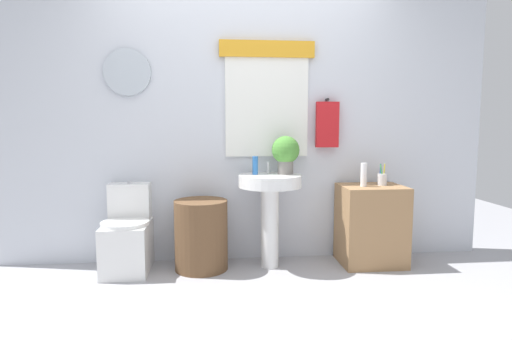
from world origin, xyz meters
The scene contains 11 objects.
ground_plane centered at (0.00, 0.00, 0.00)m, with size 8.00×8.00×0.00m, color #A3A3A8.
back_wall centered at (0.00, 1.15, 1.30)m, with size 4.40×0.18×2.60m.
toilet centered at (-0.98, 0.88, 0.28)m, with size 0.38×0.51×0.73m.
laundry_hamper centered at (-0.38, 0.85, 0.29)m, with size 0.44×0.44×0.58m, color brown.
pedestal_sink centered at (0.20, 0.85, 0.60)m, with size 0.53×0.53×0.79m.
faucet centered at (0.20, 0.97, 0.84)m, with size 0.03×0.03×0.10m, color silver.
wooden_cabinet centered at (1.09, 0.85, 0.34)m, with size 0.53×0.44×0.69m, color #9E754C.
soap_bottle centered at (0.08, 0.90, 0.87)m, with size 0.05×0.05×0.15m, color #2D6BB7.
potted_plant centered at (0.34, 0.91, 0.98)m, with size 0.24×0.24×0.32m.
lotion_bottle centered at (0.99, 0.81, 0.79)m, with size 0.05×0.05×0.20m, color white.
toothbrush_cup centered at (1.18, 0.87, 0.74)m, with size 0.08×0.08×0.19m.
Camera 1 is at (-0.25, -2.58, 1.21)m, focal length 29.33 mm.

